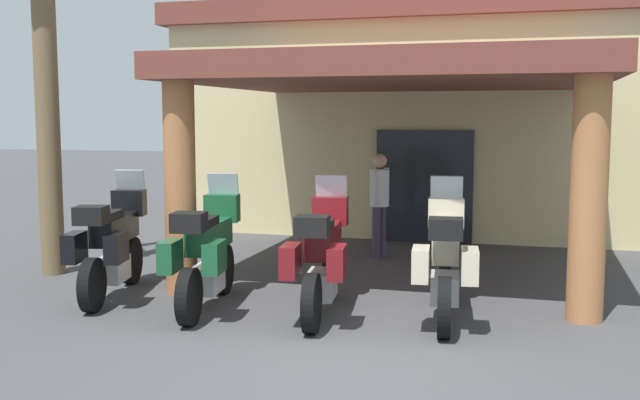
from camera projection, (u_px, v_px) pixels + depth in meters
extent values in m
plane|color=#424244|center=(346.00, 355.00, 7.32)|extent=(80.00, 80.00, 0.00)
cube|color=beige|center=(444.00, 128.00, 16.84)|extent=(10.62, 6.63, 4.17)
cube|color=#1E2328|center=(424.00, 186.00, 13.87)|extent=(1.80, 0.15, 2.10)
cube|color=brown|center=(402.00, 73.00, 11.14)|extent=(6.05, 5.56, 0.35)
cylinder|color=#B27042|center=(180.00, 188.00, 9.81)|extent=(0.42, 0.42, 2.81)
cylinder|color=#B27042|center=(589.00, 200.00, 8.43)|extent=(0.42, 0.42, 2.81)
cube|color=brown|center=(446.00, 25.00, 16.58)|extent=(11.03, 7.04, 0.44)
cylinder|color=black|center=(131.00, 260.00, 10.46)|extent=(0.27, 0.67, 0.66)
cylinder|color=black|center=(92.00, 285.00, 8.93)|extent=(0.27, 0.67, 0.66)
cube|color=silver|center=(112.00, 269.00, 9.67)|extent=(0.42, 0.61, 0.32)
cube|color=black|center=(115.00, 229.00, 9.76)|extent=(0.52, 1.19, 0.34)
cube|color=black|center=(106.00, 216.00, 9.39)|extent=(0.39, 0.64, 0.10)
cube|color=black|center=(129.00, 203.00, 10.35)|extent=(0.48, 0.32, 0.36)
cube|color=#B2BCC6|center=(130.00, 182.00, 10.40)|extent=(0.42, 0.19, 0.36)
cube|color=black|center=(74.00, 247.00, 9.04)|extent=(0.26, 0.47, 0.36)
cube|color=black|center=(116.00, 248.00, 9.01)|extent=(0.26, 0.47, 0.36)
cube|color=black|center=(91.00, 215.00, 8.88)|extent=(0.42, 0.38, 0.22)
cylinder|color=black|center=(223.00, 269.00, 9.87)|extent=(0.22, 0.67, 0.66)
cylinder|color=black|center=(189.00, 297.00, 8.34)|extent=(0.22, 0.67, 0.66)
cube|color=silver|center=(207.00, 279.00, 9.07)|extent=(0.39, 0.60, 0.32)
cube|color=#19512D|center=(210.00, 236.00, 9.16)|extent=(0.44, 1.18, 0.34)
cube|color=black|center=(201.00, 222.00, 8.79)|extent=(0.35, 0.63, 0.10)
cube|color=#19512D|center=(222.00, 208.00, 9.75)|extent=(0.47, 0.29, 0.36)
cube|color=#B2BCC6|center=(223.00, 186.00, 9.80)|extent=(0.41, 0.17, 0.36)
cube|color=#19512D|center=(170.00, 256.00, 8.47)|extent=(0.23, 0.46, 0.36)
cube|color=#19512D|center=(214.00, 257.00, 8.41)|extent=(0.23, 0.46, 0.36)
cube|color=black|center=(189.00, 222.00, 8.29)|extent=(0.40, 0.36, 0.22)
cylinder|color=black|center=(331.00, 274.00, 9.57)|extent=(0.21, 0.67, 0.66)
cylinder|color=black|center=(311.00, 303.00, 8.05)|extent=(0.21, 0.67, 0.66)
cube|color=silver|center=(322.00, 284.00, 8.78)|extent=(0.37, 0.59, 0.32)
cube|color=maroon|center=(323.00, 240.00, 8.87)|extent=(0.41, 1.17, 0.34)
cube|color=black|center=(319.00, 226.00, 8.50)|extent=(0.34, 0.62, 0.10)
cube|color=maroon|center=(330.00, 211.00, 9.46)|extent=(0.46, 0.28, 0.36)
cube|color=#B2BCC6|center=(331.00, 188.00, 9.51)|extent=(0.41, 0.16, 0.36)
cube|color=maroon|center=(290.00, 261.00, 8.19)|extent=(0.22, 0.46, 0.36)
cube|color=maroon|center=(337.00, 262.00, 8.11)|extent=(0.22, 0.46, 0.36)
cube|color=black|center=(312.00, 226.00, 8.00)|extent=(0.39, 0.35, 0.22)
cylinder|color=black|center=(445.00, 277.00, 9.39)|extent=(0.19, 0.67, 0.66)
cylinder|color=black|center=(444.00, 308.00, 7.87)|extent=(0.19, 0.67, 0.66)
cube|color=silver|center=(445.00, 288.00, 8.60)|extent=(0.36, 0.58, 0.32)
cube|color=beige|center=(446.00, 242.00, 8.69)|extent=(0.39, 1.17, 0.34)
cube|color=black|center=(446.00, 228.00, 8.32)|extent=(0.33, 0.62, 0.10)
cube|color=beige|center=(446.00, 213.00, 9.28)|extent=(0.46, 0.27, 0.36)
cube|color=#B2BCC6|center=(447.00, 190.00, 9.32)|extent=(0.41, 0.15, 0.36)
cube|color=beige|center=(421.00, 264.00, 8.01)|extent=(0.21, 0.45, 0.36)
cube|color=beige|center=(470.00, 266.00, 7.92)|extent=(0.21, 0.45, 0.36)
cube|color=black|center=(446.00, 228.00, 7.82)|extent=(0.38, 0.35, 0.22)
cylinder|color=#3F334C|center=(382.00, 231.00, 12.48)|extent=(0.14, 0.14, 0.86)
cylinder|color=#3F334C|center=(376.00, 232.00, 12.34)|extent=(0.14, 0.14, 0.86)
cylinder|color=white|center=(380.00, 188.00, 12.33)|extent=(0.32, 0.32, 0.61)
cylinder|color=white|center=(387.00, 185.00, 12.50)|extent=(0.09, 0.09, 0.58)
cylinder|color=white|center=(373.00, 187.00, 12.15)|extent=(0.09, 0.09, 0.58)
sphere|color=tan|center=(380.00, 161.00, 12.28)|extent=(0.23, 0.23, 0.23)
cylinder|color=brown|center=(47.00, 92.00, 10.86)|extent=(0.34, 0.34, 5.39)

